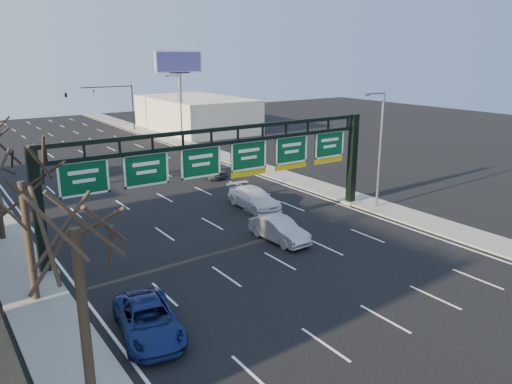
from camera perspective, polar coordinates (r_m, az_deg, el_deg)
ground at (r=28.14m, az=5.21°, el=-9.20°), size 160.00×160.00×0.00m
sidewalk_right at (r=50.56m, az=1.94°, el=2.27°), size 3.00×120.00×0.12m
lane_markings at (r=44.40m, az=-11.47°, el=-0.03°), size 21.60×120.00×0.01m
sign_gantry at (r=32.94m, az=-3.28°, el=3.08°), size 24.60×1.20×7.20m
building_right_distant at (r=79.04m, az=-6.90°, el=8.86°), size 12.00×20.00×5.00m
tree_near at (r=16.51m, az=-20.37°, el=-0.56°), size 3.60×3.60×8.86m
tree_gantry at (r=25.21m, az=-25.55°, el=3.40°), size 3.60×3.60×8.48m
streetlight_near at (r=39.17m, az=13.93°, el=5.35°), size 2.15×0.22×9.00m
streetlight_far at (r=66.51m, az=-8.69°, el=9.74°), size 2.15×0.22×9.00m
billboard_right at (r=71.80m, az=-8.77°, el=13.36°), size 7.00×0.50×12.00m
traffic_signal_mast at (r=77.98m, az=-18.23°, el=10.32°), size 10.16×0.54×7.00m
car_blue_suv at (r=22.60m, az=-12.19°, el=-14.11°), size 3.27×5.53×1.44m
car_silver_sedan at (r=32.29m, az=2.68°, el=-4.33°), size 1.84×4.71×1.53m
car_white_wagon at (r=38.95m, az=-0.22°, el=-0.72°), size 2.40×5.57×1.60m
car_grey_far at (r=49.03m, az=-5.33°, el=2.62°), size 1.84×4.48×1.52m
car_silver_distant at (r=52.47m, az=-18.34°, el=2.69°), size 1.86×4.40×1.41m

